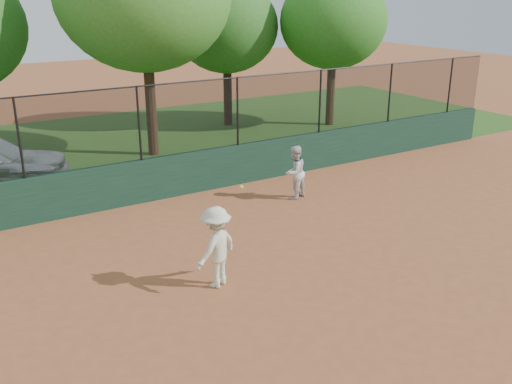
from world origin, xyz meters
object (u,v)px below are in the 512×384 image
player_second (294,172)px  tree_4 (334,21)px  tree_3 (227,27)px  player_main (216,247)px

player_second → tree_4: tree_4 is taller
tree_3 → tree_4: (3.74, -2.28, 0.24)m
player_main → tree_4: tree_4 is taller
player_second → player_main: (-4.18, -3.29, 0.07)m
player_second → tree_3: 10.00m
player_main → tree_4: bearing=42.9°
tree_3 → tree_4: bearing=-31.3°
tree_3 → tree_4: 4.39m
player_second → tree_3: size_ratio=0.25×
player_second → tree_3: (2.85, 9.00, 3.31)m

